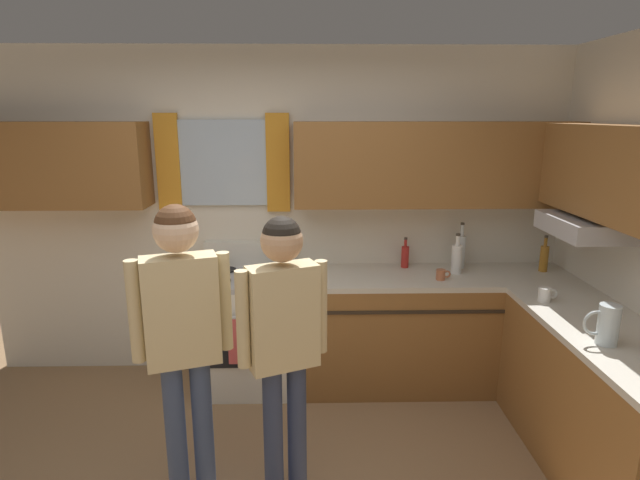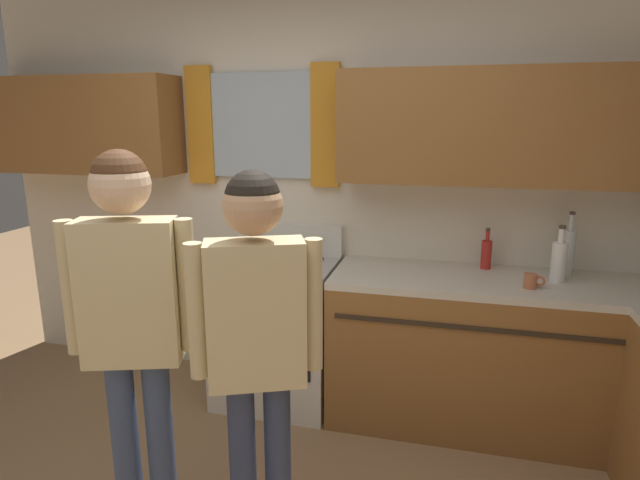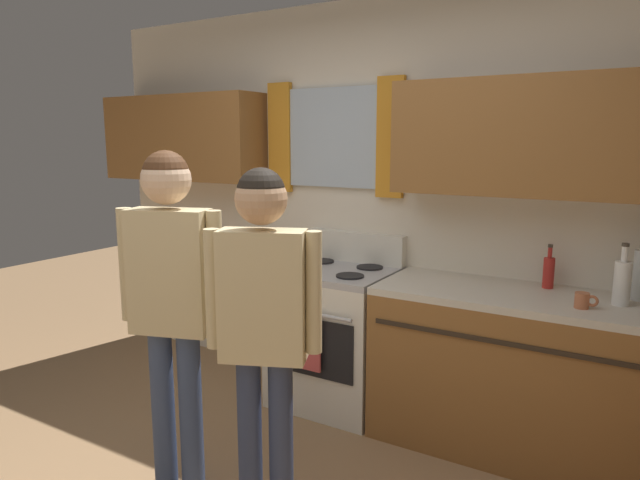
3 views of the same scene
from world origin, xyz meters
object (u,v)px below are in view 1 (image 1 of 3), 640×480
object	(u,v)px
cup_terracotta	(441,275)
bottle_oil_amber	(544,258)
water_pitcher	(607,325)
adult_left	(182,322)
bottle_sauce_red	(405,256)
stove_oven	(248,328)
adult_in_plaid	(283,328)
bottle_tall_clear	(461,251)
bottle_milk_white	(457,258)
mug_ceramic_white	(545,294)

from	to	relation	value
cup_terracotta	bottle_oil_amber	bearing A→B (deg)	12.95
bottle_oil_amber	water_pitcher	world-z (taller)	bottle_oil_amber
bottle_oil_amber	adult_left	distance (m)	2.81
bottle_sauce_red	water_pitcher	world-z (taller)	bottle_sauce_red
water_pitcher	adult_left	distance (m)	2.24
water_pitcher	adult_left	world-z (taller)	adult_left
bottle_oil_amber	stove_oven	bearing A→B (deg)	-178.40
stove_oven	adult_in_plaid	world-z (taller)	adult_in_plaid
stove_oven	bottle_tall_clear	bearing A→B (deg)	5.84
bottle_sauce_red	bottle_milk_white	size ratio (longest dim) A/B	0.78
adult_in_plaid	bottle_tall_clear	bearing A→B (deg)	46.32
bottle_sauce_red	stove_oven	bearing A→B (deg)	-171.18
bottle_milk_white	adult_left	distance (m)	2.20
adult_in_plaid	adult_left	bearing A→B (deg)	-179.16
bottle_oil_amber	water_pitcher	size ratio (longest dim) A/B	1.30
water_pitcher	stove_oven	bearing A→B (deg)	149.02
stove_oven	bottle_tall_clear	xyz separation A→B (m)	(1.68, 0.17, 0.57)
stove_oven	bottle_oil_amber	distance (m)	2.37
stove_oven	mug_ceramic_white	distance (m)	2.16
bottle_oil_amber	mug_ceramic_white	bearing A→B (deg)	-113.28
mug_ceramic_white	adult_in_plaid	bearing A→B (deg)	-159.22
bottle_oil_amber	bottle_tall_clear	bearing A→B (deg)	170.18
adult_in_plaid	bottle_oil_amber	bearing A→B (deg)	33.45
bottle_oil_amber	cup_terracotta	distance (m)	0.87
stove_oven	adult_in_plaid	distance (m)	1.39
bottle_milk_white	stove_oven	bearing A→B (deg)	-178.99
bottle_tall_clear	water_pitcher	bearing A→B (deg)	-75.21
cup_terracotta	adult_in_plaid	world-z (taller)	adult_in_plaid
mug_ceramic_white	cup_terracotta	distance (m)	0.73
bottle_milk_white	adult_left	size ratio (longest dim) A/B	0.19
cup_terracotta	adult_in_plaid	bearing A→B (deg)	-135.34
cup_terracotta	water_pitcher	world-z (taller)	water_pitcher
adult_left	stove_oven	bearing A→B (deg)	81.78
bottle_oil_amber	water_pitcher	distance (m)	1.32
bottle_oil_amber	bottle_milk_white	size ratio (longest dim) A/B	0.91
bottle_oil_amber	adult_in_plaid	size ratio (longest dim) A/B	0.18
stove_oven	bottle_sauce_red	bearing A→B (deg)	8.82
bottle_sauce_red	adult_in_plaid	size ratio (longest dim) A/B	0.15
mug_ceramic_white	bottle_milk_white	bearing A→B (deg)	123.36
bottle_oil_amber	water_pitcher	bearing A→B (deg)	-100.91
adult_left	adult_in_plaid	size ratio (longest dim) A/B	1.04
bottle_sauce_red	bottle_milk_white	distance (m)	0.40
water_pitcher	bottle_oil_amber	bearing A→B (deg)	79.09
adult_left	bottle_tall_clear	bearing A→B (deg)	37.16
bottle_milk_white	cup_terracotta	xyz separation A→B (m)	(-0.15, -0.16, -0.08)
bottle_tall_clear	mug_ceramic_white	bearing A→B (deg)	-66.22
stove_oven	cup_terracotta	xyz separation A→B (m)	(1.46, -0.13, 0.47)
bottle_tall_clear	water_pitcher	size ratio (longest dim) A/B	1.67
adult_left	adult_in_plaid	distance (m)	0.52
bottle_milk_white	adult_left	xyz separation A→B (m)	(-1.79, -1.27, 0.03)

